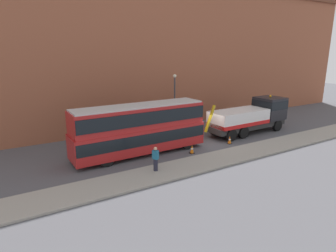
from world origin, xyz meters
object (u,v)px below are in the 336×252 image
Objects in this scene: street_lamp at (175,97)px; pedestrian_onlooker at (156,159)px; traffic_cone_near_bus at (192,149)px; double_decker_bus at (140,127)px; recovery_tow_truck at (251,116)px; traffic_cone_midway at (230,140)px.

pedestrian_onlooker is at bearing -128.41° from street_lamp.
street_lamp reaches higher than traffic_cone_near_bus.
double_decker_bus is at bearing 150.93° from traffic_cone_near_bus.
pedestrian_onlooker is at bearing -164.76° from recovery_tow_truck.
recovery_tow_truck is 0.92× the size of double_decker_bus.
traffic_cone_near_bus is at bearing -168.23° from recovery_tow_truck.
recovery_tow_truck is 14.12× the size of traffic_cone_midway.
double_decker_bus is 4.17m from pedestrian_onlooker.
street_lamp is at bearing 37.66° from double_decker_bus.
recovery_tow_truck reaches higher than traffic_cone_midway.
pedestrian_onlooker reaches higher than traffic_cone_midway.
traffic_cone_near_bus is (3.66, -2.03, -1.89)m from double_decker_bus.
traffic_cone_near_bus is at bearing -111.62° from street_lamp.
traffic_cone_midway is 0.12× the size of street_lamp.
street_lamp reaches higher than recovery_tow_truck.
traffic_cone_midway is at bearing 4.22° from traffic_cone_near_bus.
pedestrian_onlooker is 9.09m from traffic_cone_midway.
double_decker_bus reaches higher than traffic_cone_midway.
traffic_cone_midway is 7.82m from street_lamp.
recovery_tow_truck is at bearing -1.23° from double_decker_bus.
street_lamp reaches higher than traffic_cone_midway.
recovery_tow_truck is at bearing 13.05° from traffic_cone_near_bus.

